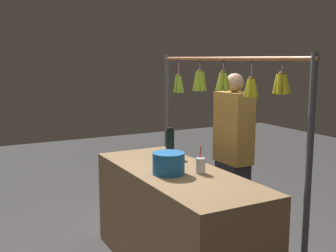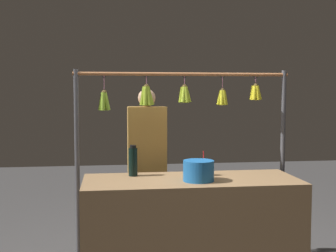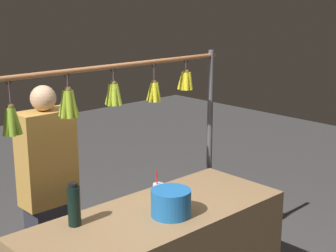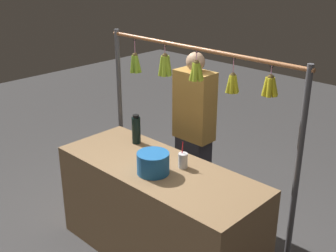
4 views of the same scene
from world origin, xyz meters
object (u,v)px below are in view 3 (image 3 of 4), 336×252
at_px(vendor_person, 49,199).
at_px(drink_cup, 158,192).
at_px(water_bottle, 74,205).
at_px(blue_bucket, 171,203).

bearing_deg(vendor_person, drink_cup, 124.52).
bearing_deg(water_bottle, vendor_person, -106.07).
height_order(water_bottle, drink_cup, water_bottle).
distance_m(water_bottle, vendor_person, 0.64).
bearing_deg(drink_cup, water_bottle, -5.92).
xyz_separation_m(drink_cup, vendor_person, (0.45, -0.65, -0.12)).
bearing_deg(blue_bucket, water_bottle, -29.57).
bearing_deg(blue_bucket, vendor_person, -68.54).
relative_size(blue_bucket, vendor_person, 0.16).
xyz_separation_m(water_bottle, blue_bucket, (-0.51, 0.29, -0.04)).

